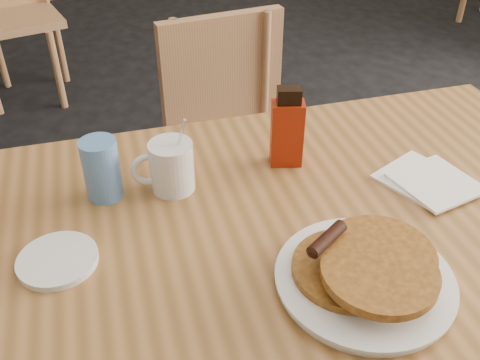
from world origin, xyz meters
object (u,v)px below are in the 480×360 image
object	(u,v)px
pancake_plate	(366,273)
blue_tumbler	(102,169)
chair_main_far	(229,135)
syrup_bottle	(287,130)
main_table	(300,249)
coffee_mug	(170,166)

from	to	relation	value
pancake_plate	blue_tumbler	distance (m)	0.51
chair_main_far	blue_tumbler	world-z (taller)	blue_tumbler
pancake_plate	syrup_bottle	size ratio (longest dim) A/B	1.64
main_table	syrup_bottle	distance (m)	0.25
main_table	blue_tumbler	xyz separation A→B (m)	(-0.33, 0.19, 0.10)
blue_tumbler	coffee_mug	bearing A→B (deg)	-2.37
main_table	coffee_mug	world-z (taller)	coffee_mug
chair_main_far	pancake_plate	xyz separation A→B (m)	(0.04, -0.88, 0.26)
chair_main_far	blue_tumbler	size ratio (longest dim) A/B	7.11
pancake_plate	main_table	bearing A→B (deg)	112.47
pancake_plate	coffee_mug	world-z (taller)	coffee_mug
syrup_bottle	blue_tumbler	xyz separation A→B (m)	(-0.37, -0.03, -0.02)
chair_main_far	coffee_mug	bearing A→B (deg)	-122.59
blue_tumbler	syrup_bottle	bearing A→B (deg)	4.84
pancake_plate	coffee_mug	size ratio (longest dim) A/B	1.77
syrup_bottle	main_table	bearing A→B (deg)	-87.90
main_table	coffee_mug	size ratio (longest dim) A/B	8.69
main_table	blue_tumbler	world-z (taller)	blue_tumbler
chair_main_far	coffee_mug	xyz separation A→B (m)	(-0.23, -0.56, 0.29)
blue_tumbler	pancake_plate	bearing A→B (deg)	-39.77
pancake_plate	blue_tumbler	bearing A→B (deg)	140.23
coffee_mug	blue_tumbler	xyz separation A→B (m)	(-0.13, 0.01, 0.01)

